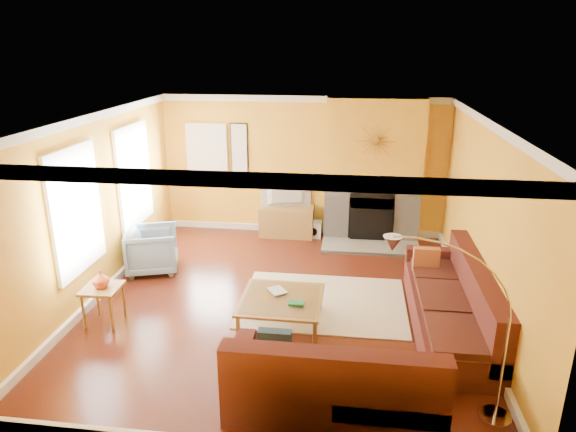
# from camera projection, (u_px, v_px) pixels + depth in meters

# --- Properties ---
(floor) EXTENTS (5.50, 6.00, 0.02)m
(floor) POSITION_uv_depth(u_px,v_px,m) (282.00, 302.00, 7.61)
(floor) COLOR #602314
(floor) RESTS_ON ground
(ceiling) EXTENTS (5.50, 6.00, 0.02)m
(ceiling) POSITION_uv_depth(u_px,v_px,m) (281.00, 117.00, 6.73)
(ceiling) COLOR white
(ceiling) RESTS_ON ground
(wall_back) EXTENTS (5.50, 0.02, 2.70)m
(wall_back) POSITION_uv_depth(u_px,v_px,m) (303.00, 166.00, 10.00)
(wall_back) COLOR gold
(wall_back) RESTS_ON ground
(wall_front) EXTENTS (5.50, 0.02, 2.70)m
(wall_front) POSITION_uv_depth(u_px,v_px,m) (232.00, 328.00, 4.34)
(wall_front) COLOR gold
(wall_front) RESTS_ON ground
(wall_left) EXTENTS (0.02, 6.00, 2.70)m
(wall_left) POSITION_uv_depth(u_px,v_px,m) (95.00, 208.00, 7.50)
(wall_left) COLOR gold
(wall_left) RESTS_ON ground
(wall_right) EXTENTS (0.02, 6.00, 2.70)m
(wall_right) POSITION_uv_depth(u_px,v_px,m) (486.00, 224.00, 6.83)
(wall_right) COLOR gold
(wall_right) RESTS_ON ground
(baseboard) EXTENTS (5.50, 6.00, 0.12)m
(baseboard) POSITION_uv_depth(u_px,v_px,m) (282.00, 298.00, 7.58)
(baseboard) COLOR white
(baseboard) RESTS_ON floor
(crown_molding) EXTENTS (5.50, 6.00, 0.12)m
(crown_molding) POSITION_uv_depth(u_px,v_px,m) (281.00, 123.00, 6.75)
(crown_molding) COLOR white
(crown_molding) RESTS_ON ceiling
(window_left_near) EXTENTS (0.06, 1.22, 1.72)m
(window_left_near) POSITION_uv_depth(u_px,v_px,m) (133.00, 176.00, 8.67)
(window_left_near) COLOR white
(window_left_near) RESTS_ON wall_left
(window_left_far) EXTENTS (0.06, 1.22, 1.72)m
(window_left_far) POSITION_uv_depth(u_px,v_px,m) (75.00, 211.00, 6.89)
(window_left_far) COLOR white
(window_left_far) RESTS_ON wall_left
(window_back) EXTENTS (0.82, 0.06, 1.22)m
(window_back) POSITION_uv_depth(u_px,v_px,m) (207.00, 154.00, 10.11)
(window_back) COLOR white
(window_back) RESTS_ON wall_back
(wall_art) EXTENTS (0.34, 0.04, 1.14)m
(wall_art) POSITION_uv_depth(u_px,v_px,m) (239.00, 152.00, 10.03)
(wall_art) COLOR white
(wall_art) RESTS_ON wall_back
(fireplace) EXTENTS (1.80, 0.40, 2.70)m
(fireplace) POSITION_uv_depth(u_px,v_px,m) (373.00, 171.00, 9.63)
(fireplace) COLOR gray
(fireplace) RESTS_ON floor
(mantel) EXTENTS (1.92, 0.22, 0.08)m
(mantel) POSITION_uv_depth(u_px,v_px,m) (373.00, 179.00, 9.44)
(mantel) COLOR white
(mantel) RESTS_ON fireplace
(hearth) EXTENTS (1.80, 0.70, 0.06)m
(hearth) POSITION_uv_depth(u_px,v_px,m) (370.00, 247.00, 9.54)
(hearth) COLOR gray
(hearth) RESTS_ON floor
(sunburst) EXTENTS (0.70, 0.04, 0.70)m
(sunburst) POSITION_uv_depth(u_px,v_px,m) (375.00, 141.00, 9.23)
(sunburst) COLOR olive
(sunburst) RESTS_ON fireplace
(rug) EXTENTS (2.40, 1.80, 0.02)m
(rug) POSITION_uv_depth(u_px,v_px,m) (323.00, 302.00, 7.57)
(rug) COLOR beige
(rug) RESTS_ON floor
(sectional_sofa) EXTENTS (2.99, 3.67, 0.90)m
(sectional_sofa) POSITION_uv_depth(u_px,v_px,m) (370.00, 308.00, 6.50)
(sectional_sofa) COLOR #511F1A
(sectional_sofa) RESTS_ON floor
(coffee_table) EXTENTS (1.09, 1.09, 0.43)m
(coffee_table) POSITION_uv_depth(u_px,v_px,m) (281.00, 312.00, 6.88)
(coffee_table) COLOR white
(coffee_table) RESTS_ON floor
(media_console) EXTENTS (1.05, 0.47, 0.58)m
(media_console) POSITION_uv_depth(u_px,v_px,m) (287.00, 222.00, 10.11)
(media_console) COLOR olive
(media_console) RESTS_ON floor
(tv) EXTENTS (0.98, 0.38, 0.56)m
(tv) POSITION_uv_depth(u_px,v_px,m) (287.00, 194.00, 9.93)
(tv) COLOR black
(tv) RESTS_ON media_console
(subwoofer) EXTENTS (0.30, 0.30, 0.30)m
(subwoofer) POSITION_uv_depth(u_px,v_px,m) (314.00, 229.00, 10.10)
(subwoofer) COLOR white
(subwoofer) RESTS_ON floor
(armchair) EXTENTS (1.03, 1.02, 0.75)m
(armchair) POSITION_uv_depth(u_px,v_px,m) (152.00, 250.00, 8.52)
(armchair) COLOR gray
(armchair) RESTS_ON floor
(side_table) EXTENTS (0.50, 0.50, 0.54)m
(side_table) POSITION_uv_depth(u_px,v_px,m) (104.00, 305.00, 6.95)
(side_table) COLOR olive
(side_table) RESTS_ON floor
(vase) EXTENTS (0.26, 0.26, 0.23)m
(vase) POSITION_uv_depth(u_px,v_px,m) (101.00, 279.00, 6.83)
(vase) COLOR #E25525
(vase) RESTS_ON side_table
(book) EXTENTS (0.31, 0.33, 0.03)m
(book) POSITION_uv_depth(u_px,v_px,m) (271.00, 292.00, 6.93)
(book) COLOR white
(book) RESTS_ON coffee_table
(arc_lamp) EXTENTS (1.25, 0.36, 1.94)m
(arc_lamp) POSITION_uv_depth(u_px,v_px,m) (451.00, 333.00, 4.98)
(arc_lamp) COLOR silver
(arc_lamp) RESTS_ON floor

